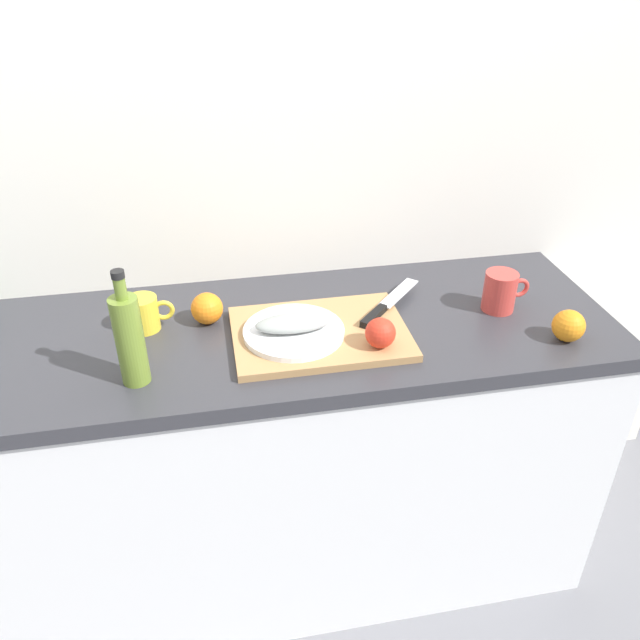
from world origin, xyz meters
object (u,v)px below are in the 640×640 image
(coffee_mug_1, at_px, (144,313))
(coffee_mug_2, at_px, (501,291))
(fish_fillet, at_px, (294,323))
(orange_0, at_px, (569,326))
(olive_oil_bottle, at_px, (130,338))
(chef_knife, at_px, (383,307))
(white_plate, at_px, (294,332))
(cutting_board, at_px, (320,333))

(coffee_mug_1, distance_m, coffee_mug_2, 0.94)
(fish_fillet, height_order, orange_0, orange_0)
(olive_oil_bottle, bearing_deg, chef_knife, 14.76)
(white_plate, relative_size, coffee_mug_1, 2.12)
(white_plate, xyz_separation_m, coffee_mug_2, (0.57, 0.05, 0.03))
(chef_knife, height_order, orange_0, orange_0)
(white_plate, height_order, fish_fillet, fish_fillet)
(chef_knife, bearing_deg, cutting_board, 152.87)
(chef_knife, distance_m, coffee_mug_2, 0.32)
(white_plate, bearing_deg, coffee_mug_2, 5.20)
(fish_fillet, distance_m, coffee_mug_2, 0.57)
(fish_fillet, distance_m, coffee_mug_1, 0.39)
(white_plate, relative_size, coffee_mug_2, 1.99)
(white_plate, bearing_deg, orange_0, -10.32)
(white_plate, distance_m, chef_knife, 0.26)
(fish_fillet, bearing_deg, coffee_mug_2, 5.20)
(coffee_mug_2, bearing_deg, coffee_mug_1, 175.31)
(coffee_mug_1, height_order, orange_0, coffee_mug_1)
(chef_knife, xyz_separation_m, olive_oil_bottle, (-0.63, -0.17, 0.09))
(coffee_mug_2, bearing_deg, chef_knife, 176.52)
(fish_fillet, bearing_deg, chef_knife, 15.88)
(cutting_board, bearing_deg, coffee_mug_2, 5.20)
(white_plate, bearing_deg, cutting_board, 5.20)
(olive_oil_bottle, relative_size, coffee_mug_1, 2.36)
(fish_fillet, distance_m, olive_oil_bottle, 0.40)
(chef_knife, xyz_separation_m, coffee_mug_2, (0.32, -0.02, 0.03))
(chef_knife, xyz_separation_m, orange_0, (0.42, -0.19, 0.01))
(cutting_board, bearing_deg, chef_knife, 19.60)
(coffee_mug_1, bearing_deg, white_plate, -19.37)
(olive_oil_bottle, xyz_separation_m, coffee_mug_2, (0.95, 0.15, -0.06))
(white_plate, distance_m, coffee_mug_2, 0.57)
(cutting_board, xyz_separation_m, chef_knife, (0.18, 0.07, 0.02))
(white_plate, relative_size, chef_knife, 1.10)
(white_plate, relative_size, olive_oil_bottle, 0.90)
(cutting_board, relative_size, white_plate, 1.74)
(cutting_board, height_order, orange_0, orange_0)
(cutting_board, xyz_separation_m, olive_oil_bottle, (-0.45, -0.10, 0.11))
(white_plate, height_order, orange_0, orange_0)
(chef_knife, bearing_deg, white_plate, 149.15)
(fish_fillet, xyz_separation_m, coffee_mug_2, (0.57, 0.05, 0.00))
(coffee_mug_1, bearing_deg, orange_0, -13.59)
(cutting_board, bearing_deg, olive_oil_bottle, -167.29)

